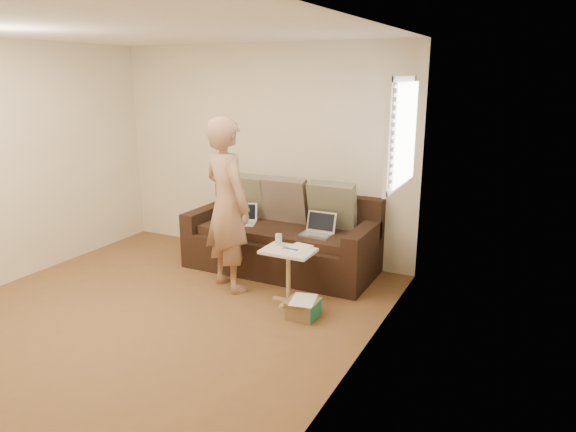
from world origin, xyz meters
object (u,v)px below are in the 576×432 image
object	(u,v)px
sofa	(281,235)
laptop_silver	(316,236)
striped_box	(303,308)
side_table	(288,276)
laptop_white	(242,224)
person	(227,205)
drinking_glass	(279,240)

from	to	relation	value
sofa	laptop_silver	bearing A→B (deg)	-13.71
striped_box	side_table	bearing A→B (deg)	138.35
laptop_white	person	xyz separation A→B (m)	(0.23, -0.64, 0.40)
striped_box	drinking_glass	bearing A→B (deg)	142.80
person	drinking_glass	xyz separation A→B (m)	(0.59, 0.01, -0.30)
sofa	side_table	xyz separation A→B (m)	(0.49, -0.79, -0.14)
side_table	drinking_glass	bearing A→B (deg)	153.08
laptop_silver	laptop_white	world-z (taller)	laptop_white
laptop_silver	laptop_white	size ratio (longest dim) A/B	1.07
laptop_silver	side_table	bearing A→B (deg)	-90.77
person	striped_box	distance (m)	1.36
side_table	striped_box	world-z (taller)	side_table
person	side_table	xyz separation A→B (m)	(0.74, -0.06, -0.64)
sofa	striped_box	world-z (taller)	sofa
side_table	drinking_glass	distance (m)	0.38
sofa	person	size ratio (longest dim) A/B	1.20
laptop_white	striped_box	xyz separation A→B (m)	(1.25, -0.95, -0.43)
sofa	side_table	size ratio (longest dim) A/B	3.92
striped_box	laptop_silver	bearing A→B (deg)	106.66
person	laptop_white	bearing A→B (deg)	-44.69
person	side_table	size ratio (longest dim) A/B	3.28
laptop_silver	drinking_glass	distance (m)	0.62
laptop_silver	sofa	bearing A→B (deg)	166.36
laptop_silver	person	size ratio (longest dim) A/B	0.19
drinking_glass	side_table	bearing A→B (deg)	-26.92
sofa	striped_box	size ratio (longest dim) A/B	7.68
sofa	person	world-z (taller)	person
laptop_white	drinking_glass	bearing A→B (deg)	-57.63
laptop_white	drinking_glass	world-z (taller)	drinking_glass
laptop_silver	drinking_glass	bearing A→B (deg)	-104.85
sofa	drinking_glass	size ratio (longest dim) A/B	18.33
sofa	striped_box	bearing A→B (deg)	-53.36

